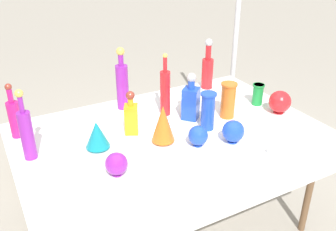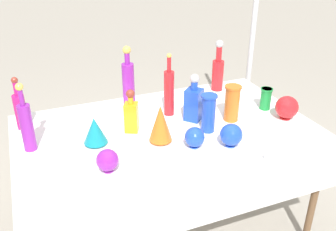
# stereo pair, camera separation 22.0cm
# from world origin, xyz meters

# --- Properties ---
(ground_plane) EXTENTS (40.00, 40.00, 0.00)m
(ground_plane) POSITION_xyz_m (0.00, 0.00, 0.00)
(ground_plane) COLOR #A0998C
(display_table) EXTENTS (1.78, 1.13, 0.76)m
(display_table) POSITION_xyz_m (0.00, -0.03, 0.71)
(display_table) COLOR white
(display_table) RESTS_ON ground
(tall_bottle_0) EXTENTS (0.08, 0.08, 0.38)m
(tall_bottle_0) POSITION_xyz_m (0.57, 0.44, 0.91)
(tall_bottle_0) COLOR red
(tall_bottle_0) RESTS_ON display_table
(tall_bottle_1) EXTENTS (0.07, 0.07, 0.39)m
(tall_bottle_1) POSITION_xyz_m (-0.78, 0.09, 0.91)
(tall_bottle_1) COLOR purple
(tall_bottle_1) RESTS_ON display_table
(tall_bottle_2) EXTENTS (0.07, 0.07, 0.33)m
(tall_bottle_2) POSITION_xyz_m (-0.80, 0.36, 0.89)
(tall_bottle_2) COLOR #C61972
(tall_bottle_2) RESTS_ON display_table
(tall_bottle_3) EXTENTS (0.06, 0.06, 0.41)m
(tall_bottle_3) POSITION_xyz_m (0.09, 0.20, 0.92)
(tall_bottle_3) COLOR red
(tall_bottle_3) RESTS_ON display_table
(tall_bottle_4) EXTENTS (0.08, 0.08, 0.42)m
(tall_bottle_4) POSITION_xyz_m (-0.11, 0.42, 0.93)
(tall_bottle_4) COLOR purple
(tall_bottle_4) RESTS_ON display_table
(square_decanter_0) EXTENTS (0.13, 0.13, 0.31)m
(square_decanter_0) POSITION_xyz_m (0.20, 0.07, 0.88)
(square_decanter_0) COLOR blue
(square_decanter_0) RESTS_ON display_table
(square_decanter_1) EXTENTS (0.10, 0.10, 0.27)m
(square_decanter_1) POSITION_xyz_m (-0.20, 0.08, 0.87)
(square_decanter_1) COLOR orange
(square_decanter_1) RESTS_ON display_table
(slender_vase_0) EXTENTS (0.10, 0.10, 0.23)m
(slender_vase_0) POSITION_xyz_m (0.22, -0.09, 0.88)
(slender_vase_0) COLOR blue
(slender_vase_0) RESTS_ON display_table
(slender_vase_1) EXTENTS (0.10, 0.10, 0.23)m
(slender_vase_1) POSITION_xyz_m (0.42, -0.02, 0.88)
(slender_vase_1) COLOR orange
(slender_vase_1) RESTS_ON display_table
(slender_vase_2) EXTENTS (0.08, 0.08, 0.15)m
(slender_vase_2) POSITION_xyz_m (0.71, 0.03, 0.84)
(slender_vase_2) COLOR #198C38
(slender_vase_2) RESTS_ON display_table
(fluted_vase_0) EXTENTS (0.13, 0.13, 0.23)m
(fluted_vase_0) POSITION_xyz_m (-0.09, -0.10, 0.88)
(fluted_vase_0) COLOR orange
(fluted_vase_0) RESTS_ON display_table
(fluted_vase_1) EXTENTS (0.13, 0.13, 0.16)m
(fluted_vase_1) POSITION_xyz_m (-0.43, 0.01, 0.85)
(fluted_vase_1) COLOR teal
(fluted_vase_1) RESTS_ON display_table
(round_bowl_0) EXTENTS (0.11, 0.11, 0.12)m
(round_bowl_0) POSITION_xyz_m (-0.43, -0.27, 0.82)
(round_bowl_0) COLOR purple
(round_bowl_0) RESTS_ON display_table
(round_bowl_1) EXTENTS (0.13, 0.13, 0.13)m
(round_bowl_1) POSITION_xyz_m (0.26, -0.29, 0.83)
(round_bowl_1) COLOR blue
(round_bowl_1) RESTS_ON display_table
(round_bowl_2) EXTENTS (0.14, 0.14, 0.15)m
(round_bowl_2) POSITION_xyz_m (0.75, -0.14, 0.84)
(round_bowl_2) COLOR red
(round_bowl_2) RESTS_ON display_table
(round_bowl_3) EXTENTS (0.11, 0.11, 0.12)m
(round_bowl_3) POSITION_xyz_m (0.06, -0.23, 0.82)
(round_bowl_3) COLOR blue
(round_bowl_3) RESTS_ON display_table
(price_tag_left) EXTENTS (0.06, 0.02, 0.04)m
(price_tag_left) POSITION_xyz_m (0.37, -0.48, 0.78)
(price_tag_left) COLOR white
(price_tag_left) RESTS_ON display_table
(cardboard_box_behind_left) EXTENTS (0.52, 0.49, 0.44)m
(cardboard_box_behind_left) POSITION_xyz_m (-0.45, 1.08, 0.18)
(cardboard_box_behind_left) COLOR tan
(cardboard_box_behind_left) RESTS_ON ground
(cardboard_box_behind_right) EXTENTS (0.48, 0.35, 0.41)m
(cardboard_box_behind_right) POSITION_xyz_m (-0.42, 1.15, 0.16)
(cardboard_box_behind_right) COLOR tan
(cardboard_box_behind_right) RESTS_ON ground
(canopy_pole) EXTENTS (0.18, 0.18, 2.21)m
(canopy_pole) POSITION_xyz_m (1.05, 0.73, 0.85)
(canopy_pole) COLOR silver
(canopy_pole) RESTS_ON ground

